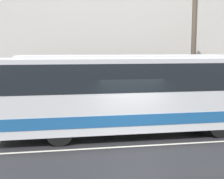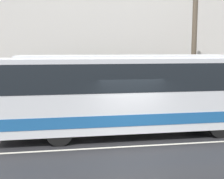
# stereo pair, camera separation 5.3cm
# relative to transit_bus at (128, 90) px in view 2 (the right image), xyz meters

# --- Properties ---
(ground_plane) EXTENTS (60.00, 60.00, 0.00)m
(ground_plane) POSITION_rel_transit_bus_xyz_m (-0.13, -1.72, -1.91)
(ground_plane) COLOR #262628
(sidewalk) EXTENTS (60.00, 2.78, 0.18)m
(sidewalk) POSITION_rel_transit_bus_xyz_m (-0.13, 3.68, -1.82)
(sidewalk) COLOR #A09E99
(sidewalk) RESTS_ON ground_plane
(building_facade) EXTENTS (60.00, 0.35, 12.76)m
(building_facade) POSITION_rel_transit_bus_xyz_m (-0.13, 5.21, 4.26)
(building_facade) COLOR silver
(building_facade) RESTS_ON ground_plane
(lane_stripe) EXTENTS (54.00, 0.14, 0.01)m
(lane_stripe) POSITION_rel_transit_bus_xyz_m (-0.13, -1.72, -1.91)
(lane_stripe) COLOR beige
(lane_stripe) RESTS_ON ground_plane
(transit_bus) EXTENTS (10.59, 2.61, 3.39)m
(transit_bus) POSITION_rel_transit_bus_xyz_m (0.00, 0.00, 0.00)
(transit_bus) COLOR silver
(transit_bus) RESTS_ON ground_plane
(utility_pole_near) EXTENTS (0.27, 0.27, 6.52)m
(utility_pole_near) POSITION_rel_transit_bus_xyz_m (4.36, 3.15, 1.53)
(utility_pole_near) COLOR brown
(utility_pole_near) RESTS_ON sidewalk
(pedestrian_waiting) EXTENTS (0.36, 0.36, 1.56)m
(pedestrian_waiting) POSITION_rel_transit_bus_xyz_m (-2.50, 3.76, -1.01)
(pedestrian_waiting) COLOR #1E5933
(pedestrian_waiting) RESTS_ON sidewalk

